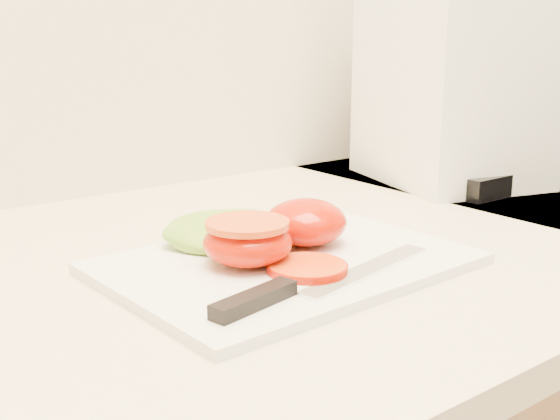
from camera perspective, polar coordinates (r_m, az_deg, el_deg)
cutting_board at (r=0.67m, az=0.53°, el=-4.34°), size 0.34×0.25×0.01m
tomato_half_dome at (r=0.70m, az=2.09°, el=-0.98°), size 0.08×0.08×0.05m
tomato_half_cut at (r=0.64m, az=-2.65°, el=-2.50°), size 0.08×0.08×0.04m
tomato_slice_0 at (r=0.63m, az=2.25°, el=-4.70°), size 0.07×0.07×0.01m
lettuce_leaf_0 at (r=0.70m, az=-3.95°, el=-1.80°), size 0.17×0.15×0.03m
knife at (r=0.58m, az=1.82°, el=-6.27°), size 0.26×0.06×0.01m
appliance at (r=1.06m, az=13.87°, el=10.34°), size 0.26×0.30×0.30m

